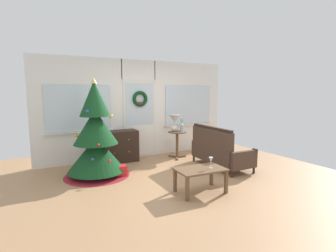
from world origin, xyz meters
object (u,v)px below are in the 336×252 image
(side_table, at_px, (177,139))
(table_lamp, at_px, (174,121))
(flower_vase, at_px, (182,127))
(coffee_table, at_px, (200,172))
(christmas_tree, at_px, (96,141))
(settee_sofa, at_px, (218,151))
(dresser_cabinet, at_px, (119,146))
(wine_glass, at_px, (211,160))
(gift_box, at_px, (121,171))

(side_table, xyz_separation_m, table_lamp, (-0.06, 0.04, 0.49))
(flower_vase, bearing_deg, coffee_table, -113.36)
(christmas_tree, distance_m, coffee_table, 2.26)
(christmas_tree, xyz_separation_m, side_table, (2.20, 0.47, -0.24))
(settee_sofa, height_order, coffee_table, settee_sofa)
(dresser_cabinet, distance_m, wine_glass, 2.77)
(settee_sofa, distance_m, side_table, 1.25)
(table_lamp, bearing_deg, coffee_table, -108.89)
(side_table, height_order, wine_glass, side_table)
(settee_sofa, distance_m, coffee_table, 1.61)
(christmas_tree, distance_m, table_lamp, 2.21)
(dresser_cabinet, relative_size, gift_box, 4.12)
(settee_sofa, relative_size, coffee_table, 1.79)
(settee_sofa, xyz_separation_m, table_lamp, (-0.46, 1.22, 0.61))
(christmas_tree, height_order, dresser_cabinet, christmas_tree)
(flower_vase, relative_size, wine_glass, 1.79)
(side_table, bearing_deg, christmas_tree, -168.04)
(table_lamp, xyz_separation_m, gift_box, (-1.71, -0.76, -0.88))
(christmas_tree, bearing_deg, wine_glass, -49.91)
(settee_sofa, height_order, gift_box, settee_sofa)
(dresser_cabinet, bearing_deg, side_table, -13.80)
(dresser_cabinet, xyz_separation_m, settee_sofa, (1.85, -1.54, -0.01))
(dresser_cabinet, relative_size, wine_glass, 4.67)
(christmas_tree, distance_m, wine_glass, 2.39)
(dresser_cabinet, xyz_separation_m, table_lamp, (1.39, -0.32, 0.60))
(table_lamp, bearing_deg, flower_vase, -32.01)
(flower_vase, height_order, gift_box, flower_vase)
(dresser_cabinet, distance_m, side_table, 1.50)
(table_lamp, relative_size, gift_box, 1.99)
(settee_sofa, distance_m, table_lamp, 1.44)
(table_lamp, xyz_separation_m, coffee_table, (-0.77, -2.26, -0.63))
(settee_sofa, xyz_separation_m, side_table, (-0.40, 1.18, 0.12))
(christmas_tree, xyz_separation_m, settee_sofa, (2.60, -0.71, -0.36))
(coffee_table, height_order, gift_box, coffee_table)
(side_table, bearing_deg, flower_vase, -30.96)
(wine_glass, bearing_deg, gift_box, 125.20)
(side_table, height_order, flower_vase, flower_vase)
(christmas_tree, xyz_separation_m, wine_glass, (1.53, -1.82, -0.17))
(settee_sofa, xyz_separation_m, gift_box, (-2.17, 0.46, -0.27))
(wine_glass, bearing_deg, settee_sofa, 46.20)
(dresser_cabinet, bearing_deg, settee_sofa, -39.74)
(wine_glass, distance_m, gift_box, 1.97)
(side_table, height_order, gift_box, side_table)
(flower_vase, distance_m, coffee_table, 2.40)
(wine_glass, bearing_deg, christmas_tree, 130.09)
(side_table, relative_size, wine_glass, 3.60)
(christmas_tree, bearing_deg, side_table, 11.96)
(christmas_tree, distance_m, settee_sofa, 2.72)
(side_table, distance_m, table_lamp, 0.49)
(table_lamp, bearing_deg, gift_box, -155.98)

